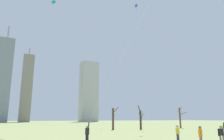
% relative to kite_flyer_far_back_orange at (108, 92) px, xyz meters
% --- Properties ---
extents(kite_flyer_far_back_orange, '(1.38, 17.03, 15.06)m').
position_rel_kite_flyer_far_back_orange_xyz_m(kite_flyer_far_back_orange, '(0.00, 0.00, 0.00)').
color(kite_flyer_far_back_orange, black).
rests_on(kite_flyer_far_back_orange, ground).
extents(bystander_watching_nearby, '(0.46, 0.34, 1.62)m').
position_rel_kite_flyer_far_back_orange_xyz_m(bystander_watching_nearby, '(6.77, -1.84, -3.10)').
color(bystander_watching_nearby, '#726656').
rests_on(bystander_watching_nearby, ground).
extents(bystander_strolling_midfield, '(0.30, 0.49, 1.62)m').
position_rel_kite_flyer_far_back_orange_xyz_m(bystander_strolling_midfield, '(7.13, 1.00, -3.10)').
color(bystander_strolling_midfield, '#33384C').
rests_on(bystander_strolling_midfield, ground).
extents(distant_kite_drifting_right_teal, '(7.89, 0.68, 22.95)m').
position_rel_kite_flyer_far_back_orange_xyz_m(distant_kite_drifting_right_teal, '(-1.77, 21.98, 15.48)').
color(distant_kite_drifting_right_teal, teal).
rests_on(distant_kite_drifting_right_teal, ground).
extents(distant_kite_high_overhead_blue, '(5.67, 4.88, 24.85)m').
position_rel_kite_flyer_far_back_orange_xyz_m(distant_kite_high_overhead_blue, '(14.30, 20.49, 16.55)').
color(distant_kite_high_overhead_blue, blue).
rests_on(distant_kite_high_overhead_blue, ground).
extents(bare_tree_far_right_edge, '(1.63, 1.88, 4.80)m').
position_rel_kite_flyer_far_back_orange_xyz_m(bare_tree_far_right_edge, '(29.58, 25.00, -1.53)').
color(bare_tree_far_right_edge, brown).
rests_on(bare_tree_far_right_edge, ground).
extents(bare_tree_left_of_center, '(2.41, 1.91, 4.74)m').
position_rel_kite_flyer_far_back_orange_xyz_m(bare_tree_left_of_center, '(18.18, 24.00, -1.78)').
color(bare_tree_left_of_center, '#423326').
rests_on(bare_tree_left_of_center, ground).
extents(bare_tree_center, '(1.70, 2.61, 4.35)m').
position_rel_kite_flyer_far_back_orange_xyz_m(bare_tree_center, '(12.62, 25.29, -1.83)').
color(bare_tree_center, '#4C3828').
rests_on(bare_tree_center, ground).
extents(skyline_wide_slab, '(8.22, 6.65, 53.84)m').
position_rel_kite_flyer_far_back_orange_xyz_m(skyline_wide_slab, '(-10.14, 115.45, 18.96)').
color(skyline_wide_slab, gray).
rests_on(skyline_wide_slab, ground).
extents(skyline_short_annex, '(11.25, 8.98, 40.47)m').
position_rel_kite_flyer_far_back_orange_xyz_m(skyline_short_annex, '(42.55, 125.79, 16.23)').
color(skyline_short_annex, '#B2B2B7').
rests_on(skyline_short_annex, ground).
extents(skyline_slender_spire, '(6.29, 6.62, 44.68)m').
position_rel_kite_flyer_far_back_orange_xyz_m(skyline_slender_spire, '(2.54, 124.16, 16.15)').
color(skyline_slender_spire, gray).
rests_on(skyline_slender_spire, ground).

